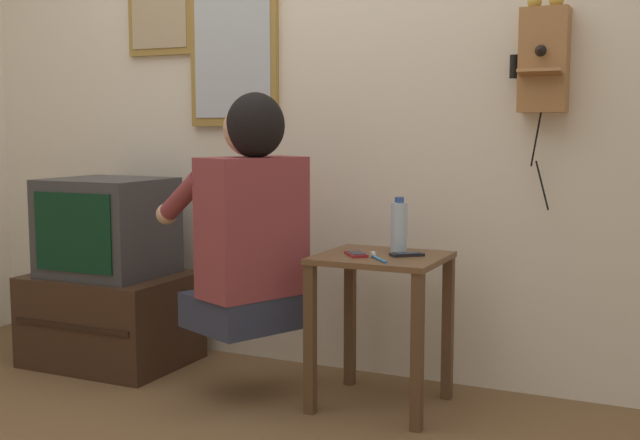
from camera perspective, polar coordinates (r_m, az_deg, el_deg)
wall_back at (r=3.60m, az=0.33°, el=9.65°), size 6.80×0.05×2.55m
side_table at (r=3.11m, az=4.37°, el=-5.14°), size 0.47×0.44×0.60m
person at (r=3.14m, az=-5.10°, el=0.05°), size 0.63×0.57×0.93m
tv_stand at (r=3.85m, az=-14.62°, el=-6.78°), size 0.69×0.54×0.41m
television at (r=3.77m, az=-14.87°, el=-0.48°), size 0.51×0.46×0.44m
wall_phone_antique at (r=3.23m, az=15.62°, el=11.00°), size 0.22×0.19×0.82m
framed_picture at (r=4.03m, az=-11.31°, el=14.70°), size 0.36×0.03×0.46m
wall_mirror at (r=3.78m, az=-6.18°, el=12.57°), size 0.45×0.04×0.78m
cell_phone_held at (r=3.06m, az=2.58°, el=-2.44°), size 0.13×0.13×0.01m
cell_phone_spare at (r=3.07m, az=6.19°, el=-2.44°), size 0.13×0.13×0.01m
water_bottle at (r=3.15m, az=5.64°, el=-0.46°), size 0.07×0.07×0.22m
toothbrush at (r=2.97m, az=4.13°, el=-2.70°), size 0.11×0.12×0.02m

